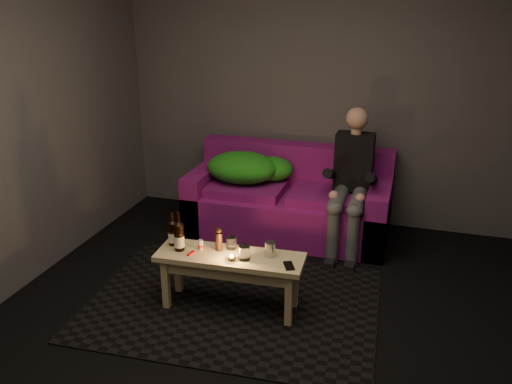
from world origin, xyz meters
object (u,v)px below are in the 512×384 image
sofa (289,203)px  steel_cup (270,249)px  beer_bottle_b (179,236)px  coffee_table (230,264)px  beer_bottle_a (172,233)px  person (351,179)px

sofa → steel_cup: size_ratio=17.25×
steel_cup → sofa: bearing=97.8°
beer_bottle_b → sofa: bearing=72.5°
sofa → beer_bottle_b: 1.58m
coffee_table → beer_bottle_a: beer_bottle_a is taller
sofa → beer_bottle_a: sofa is taller
steel_cup → beer_bottle_b: bearing=-171.4°
beer_bottle_b → coffee_table: bearing=5.1°
sofa → coffee_table: (-0.09, -1.45, 0.07)m
coffee_table → beer_bottle_b: (-0.38, -0.03, 0.19)m
sofa → steel_cup: sofa is taller
person → beer_bottle_b: (-1.06, -1.33, -0.10)m
sofa → beer_bottle_b: bearing=-107.5°
coffee_table → beer_bottle_a: size_ratio=4.18×
beer_bottle_a → steel_cup: (0.74, 0.03, -0.04)m
person → beer_bottle_a: (-1.14, -1.27, -0.12)m
steel_cup → beer_bottle_a: bearing=-177.3°
sofa → coffee_table: bearing=-93.6°
coffee_table → steel_cup: (0.28, 0.07, 0.13)m
beer_bottle_b → steel_cup: 0.67m
person → beer_bottle_a: 1.71m
sofa → beer_bottle_b: sofa is taller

